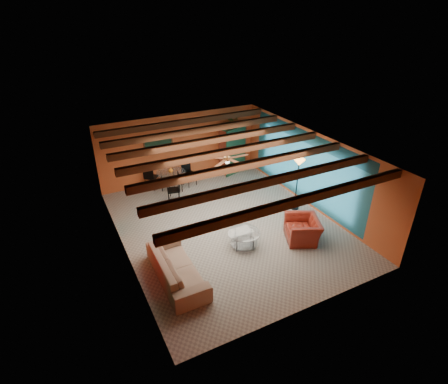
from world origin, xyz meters
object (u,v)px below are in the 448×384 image
armoire (233,150)px  potted_plant (233,122)px  armchair (303,229)px  sofa (177,267)px  vase (170,162)px  coffee_table (244,239)px  floor_lamp (297,184)px  dining_table (171,178)px

armoire → potted_plant: 1.22m
potted_plant → armchair: bearing=-95.2°
sofa → vase: bearing=-17.5°
potted_plant → vase: potted_plant is taller
sofa → armchair: bearing=-90.5°
armchair → vase: (-2.48, 4.77, 0.88)m
coffee_table → vase: 4.44m
armchair → potted_plant: (0.49, 5.40, 1.83)m
floor_lamp → potted_plant: 4.02m
armchair → armoire: (0.49, 5.40, 0.61)m
coffee_table → vase: size_ratio=5.39×
coffee_table → potted_plant: 5.73m
armchair → dining_table: size_ratio=0.50×
vase → sofa: bearing=-108.1°
coffee_table → vase: bearing=99.6°
sofa → floor_lamp: size_ratio=1.30×
coffee_table → floor_lamp: 3.00m
coffee_table → armoire: (2.25, 4.90, 0.72)m
armchair → armoire: armoire is taller
armoire → dining_table: bearing=173.4°
armchair → potted_plant: size_ratio=2.13×
dining_table → armoire: 3.06m
armchair → dining_table: 5.38m
floor_lamp → vase: 4.67m
dining_table → potted_plant: size_ratio=4.29×
armoire → floor_lamp: bearing=-101.9°
sofa → dining_table: bearing=-17.5°
sofa → armoire: armoire is taller
armchair → potted_plant: bearing=-161.0°
dining_table → floor_lamp: 4.67m
floor_lamp → sofa: bearing=-162.9°
coffee_table → vase: vase is taller
dining_table → potted_plant: 3.44m
sofa → floor_lamp: floor_lamp is taller
armchair → dining_table: (-2.48, 4.77, 0.22)m
dining_table → armoire: bearing=12.0°
dining_table → vase: size_ratio=12.33×
vase → armoire: bearing=12.0°
floor_lamp → coffee_table: bearing=-157.8°
sofa → dining_table: 4.93m
coffee_table → dining_table: dining_table is taller
armchair → coffee_table: (-1.75, 0.50, -0.11)m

